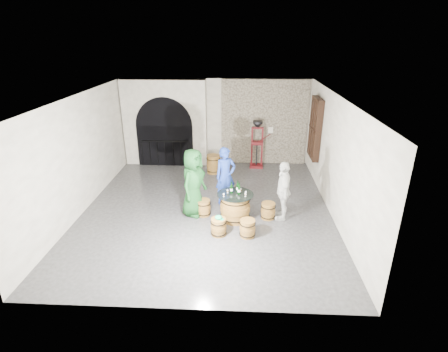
{
  "coord_description": "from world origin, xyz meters",
  "views": [
    {
      "loc": [
        0.93,
        -8.98,
        4.73
      ],
      "look_at": [
        0.49,
        -0.05,
        1.05
      ],
      "focal_mm": 28.0,
      "sensor_mm": 36.0,
      "label": 1
    }
  ],
  "objects_px": {
    "person_green": "(193,183)",
    "person_white": "(283,191)",
    "wine_bottle_center": "(239,190)",
    "side_barrel": "(213,164)",
    "barrel_table": "(235,207)",
    "person_blue": "(226,176)",
    "barrel_stool_right": "(268,211)",
    "barrel_stool_left": "(203,208)",
    "barrel_stool_far": "(227,198)",
    "barrel_stool_near_right": "(247,228)",
    "wine_bottle_left": "(231,188)",
    "wine_bottle_right": "(238,187)",
    "barrel_stool_near_left": "(219,227)",
    "corking_press": "(257,141)"
  },
  "relations": [
    {
      "from": "person_green",
      "to": "corking_press",
      "type": "height_order",
      "value": "person_green"
    },
    {
      "from": "barrel_table",
      "to": "barrel_stool_near_left",
      "type": "bearing_deg",
      "value": -116.11
    },
    {
      "from": "barrel_stool_left",
      "to": "barrel_stool_near_right",
      "type": "height_order",
      "value": "same"
    },
    {
      "from": "wine_bottle_center",
      "to": "wine_bottle_right",
      "type": "height_order",
      "value": "same"
    },
    {
      "from": "barrel_stool_right",
      "to": "person_green",
      "type": "bearing_deg",
      "value": 175.59
    },
    {
      "from": "barrel_table",
      "to": "person_blue",
      "type": "xyz_separation_m",
      "value": [
        -0.3,
        0.99,
        0.49
      ]
    },
    {
      "from": "barrel_stool_near_right",
      "to": "side_barrel",
      "type": "distance_m",
      "value": 4.4
    },
    {
      "from": "barrel_stool_left",
      "to": "person_blue",
      "type": "bearing_deg",
      "value": 53.79
    },
    {
      "from": "barrel_stool_far",
      "to": "barrel_stool_near_right",
      "type": "distance_m",
      "value": 1.81
    },
    {
      "from": "barrel_table",
      "to": "barrel_stool_left",
      "type": "bearing_deg",
      "value": 167.12
    },
    {
      "from": "wine_bottle_center",
      "to": "person_blue",
      "type": "bearing_deg",
      "value": 112.18
    },
    {
      "from": "barrel_stool_left",
      "to": "barrel_stool_right",
      "type": "bearing_deg",
      "value": -3.12
    },
    {
      "from": "wine_bottle_center",
      "to": "side_barrel",
      "type": "xyz_separation_m",
      "value": [
        -0.95,
        3.38,
        -0.55
      ]
    },
    {
      "from": "person_blue",
      "to": "person_white",
      "type": "bearing_deg",
      "value": -56.19
    },
    {
      "from": "person_green",
      "to": "corking_press",
      "type": "xyz_separation_m",
      "value": [
        1.87,
        3.78,
        0.08
      ]
    },
    {
      "from": "barrel_stool_far",
      "to": "barrel_stool_near_right",
      "type": "height_order",
      "value": "same"
    },
    {
      "from": "person_white",
      "to": "side_barrel",
      "type": "bearing_deg",
      "value": -145.99
    },
    {
      "from": "barrel_stool_left",
      "to": "side_barrel",
      "type": "height_order",
      "value": "side_barrel"
    },
    {
      "from": "barrel_stool_left",
      "to": "wine_bottle_center",
      "type": "distance_m",
      "value": 1.2
    },
    {
      "from": "person_green",
      "to": "person_blue",
      "type": "bearing_deg",
      "value": -25.58
    },
    {
      "from": "barrel_stool_right",
      "to": "wine_bottle_center",
      "type": "distance_m",
      "value": 1.05
    },
    {
      "from": "corking_press",
      "to": "barrel_stool_near_left",
      "type": "bearing_deg",
      "value": -100.99
    },
    {
      "from": "barrel_stool_left",
      "to": "person_blue",
      "type": "relative_size",
      "value": 0.26
    },
    {
      "from": "barrel_stool_right",
      "to": "person_white",
      "type": "height_order",
      "value": "person_white"
    },
    {
      "from": "barrel_stool_left",
      "to": "corking_press",
      "type": "distance_m",
      "value": 4.24
    },
    {
      "from": "person_white",
      "to": "barrel_stool_left",
      "type": "bearing_deg",
      "value": -90.71
    },
    {
      "from": "barrel_stool_near_left",
      "to": "wine_bottle_right",
      "type": "relative_size",
      "value": 1.4
    },
    {
      "from": "barrel_stool_left",
      "to": "barrel_stool_near_right",
      "type": "xyz_separation_m",
      "value": [
        1.21,
        -1.05,
        0.0
      ]
    },
    {
      "from": "person_green",
      "to": "person_white",
      "type": "bearing_deg",
      "value": -69.08
    },
    {
      "from": "barrel_table",
      "to": "wine_bottle_center",
      "type": "relative_size",
      "value": 3.01
    },
    {
      "from": "wine_bottle_right",
      "to": "corking_press",
      "type": "distance_m",
      "value": 3.95
    },
    {
      "from": "wine_bottle_left",
      "to": "wine_bottle_center",
      "type": "relative_size",
      "value": 1.0
    },
    {
      "from": "barrel_stool_left",
      "to": "person_green",
      "type": "xyz_separation_m",
      "value": [
        -0.27,
        0.06,
        0.73
      ]
    },
    {
      "from": "person_blue",
      "to": "barrel_stool_right",
      "type": "bearing_deg",
      "value": -64.47
    },
    {
      "from": "wine_bottle_right",
      "to": "barrel_stool_near_right",
      "type": "bearing_deg",
      "value": -74.95
    },
    {
      "from": "barrel_stool_left",
      "to": "wine_bottle_left",
      "type": "relative_size",
      "value": 1.4
    },
    {
      "from": "person_blue",
      "to": "barrel_table",
      "type": "bearing_deg",
      "value": -101.02
    },
    {
      "from": "side_barrel",
      "to": "person_green",
      "type": "bearing_deg",
      "value": -95.41
    },
    {
      "from": "barrel_stool_far",
      "to": "barrel_stool_right",
      "type": "xyz_separation_m",
      "value": [
        1.17,
        -0.76,
        0.0
      ]
    },
    {
      "from": "wine_bottle_left",
      "to": "side_barrel",
      "type": "relative_size",
      "value": 0.49
    },
    {
      "from": "side_barrel",
      "to": "corking_press",
      "type": "relative_size",
      "value": 0.38
    },
    {
      "from": "person_white",
      "to": "person_green",
      "type": "bearing_deg",
      "value": -92.0
    },
    {
      "from": "barrel_stool_near_left",
      "to": "barrel_table",
      "type": "bearing_deg",
      "value": 63.89
    },
    {
      "from": "wine_bottle_center",
      "to": "corking_press",
      "type": "distance_m",
      "value": 4.09
    },
    {
      "from": "person_white",
      "to": "corking_press",
      "type": "bearing_deg",
      "value": -171.22
    },
    {
      "from": "barrel_table",
      "to": "barrel_stool_left",
      "type": "relative_size",
      "value": 2.16
    },
    {
      "from": "barrel_stool_right",
      "to": "wine_bottle_right",
      "type": "distance_m",
      "value": 1.07
    },
    {
      "from": "barrel_stool_far",
      "to": "wine_bottle_right",
      "type": "height_order",
      "value": "wine_bottle_right"
    },
    {
      "from": "person_white",
      "to": "wine_bottle_right",
      "type": "relative_size",
      "value": 5.05
    },
    {
      "from": "barrel_table",
      "to": "barrel_stool_left",
      "type": "distance_m",
      "value": 0.92
    }
  ]
}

